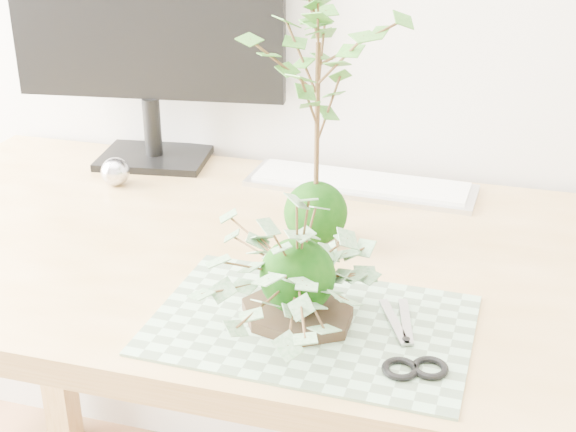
# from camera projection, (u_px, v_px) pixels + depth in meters

# --- Properties ---
(desk) EXTENTS (1.60, 0.70, 0.74)m
(desk) POSITION_uv_depth(u_px,v_px,m) (352.00, 311.00, 1.21)
(desk) COLOR tan
(desk) RESTS_ON ground_plane
(cutting_mat) EXTENTS (0.40, 0.27, 0.00)m
(cutting_mat) POSITION_uv_depth(u_px,v_px,m) (311.00, 324.00, 1.01)
(cutting_mat) COLOR #5A6F54
(cutting_mat) RESTS_ON desk
(stone_dish) EXTENTS (0.19, 0.19, 0.01)m
(stone_dish) POSITION_uv_depth(u_px,v_px,m) (297.00, 314.00, 1.02)
(stone_dish) COLOR black
(stone_dish) RESTS_ON cutting_mat
(ivy_kokedama) EXTENTS (0.32, 0.32, 0.19)m
(ivy_kokedama) POSITION_uv_depth(u_px,v_px,m) (298.00, 244.00, 0.97)
(ivy_kokedama) COLOR black
(ivy_kokedama) RESTS_ON stone_dish
(maple_kokedama) EXTENTS (0.27, 0.27, 0.40)m
(maple_kokedama) POSITION_uv_depth(u_px,v_px,m) (318.00, 60.00, 1.11)
(maple_kokedama) COLOR black
(maple_kokedama) RESTS_ON desk
(keyboard) EXTENTS (0.41, 0.14, 0.02)m
(keyboard) POSITION_uv_depth(u_px,v_px,m) (361.00, 184.00, 1.42)
(keyboard) COLOR #BCBCBF
(keyboard) RESTS_ON desk
(monitor) EXTENTS (0.50, 0.17, 0.45)m
(monitor) POSITION_uv_depth(u_px,v_px,m) (147.00, 26.00, 1.44)
(monitor) COLOR black
(monitor) RESTS_ON desk
(foil_ball) EXTENTS (0.05, 0.05, 0.05)m
(foil_ball) POSITION_uv_depth(u_px,v_px,m) (115.00, 172.00, 1.42)
(foil_ball) COLOR silver
(foil_ball) RESTS_ON desk
(scissors) EXTENTS (0.09, 0.18, 0.01)m
(scissors) POSITION_uv_depth(u_px,v_px,m) (404.00, 357.00, 0.94)
(scissors) COLOR gray
(scissors) RESTS_ON cutting_mat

